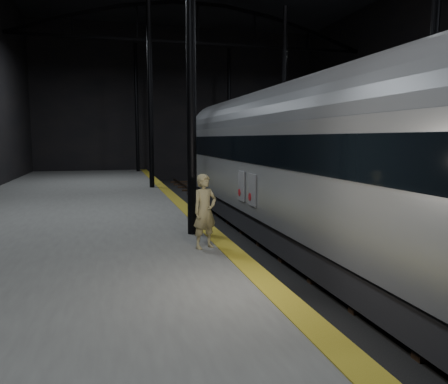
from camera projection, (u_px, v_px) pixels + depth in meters
name	position (u px, v px, depth m)	size (l,w,h in m)	color
ground	(270.00, 232.00, 17.09)	(44.00, 44.00, 0.00)	black
platform_left	(67.00, 229.00, 15.15)	(9.00, 43.80, 1.00)	#4E4E4B
platform_right	(432.00, 211.00, 18.91)	(9.00, 43.80, 1.00)	#4E4E4B
tactile_strip	(187.00, 210.00, 16.15)	(0.50, 43.80, 0.01)	olive
track	(270.00, 230.00, 17.08)	(2.40, 43.00, 0.24)	#3F3328
train	(283.00, 156.00, 15.48)	(3.02, 20.14, 5.38)	#A4A7AC
woman	(205.00, 211.00, 10.47)	(0.66, 0.43, 1.80)	#95895B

